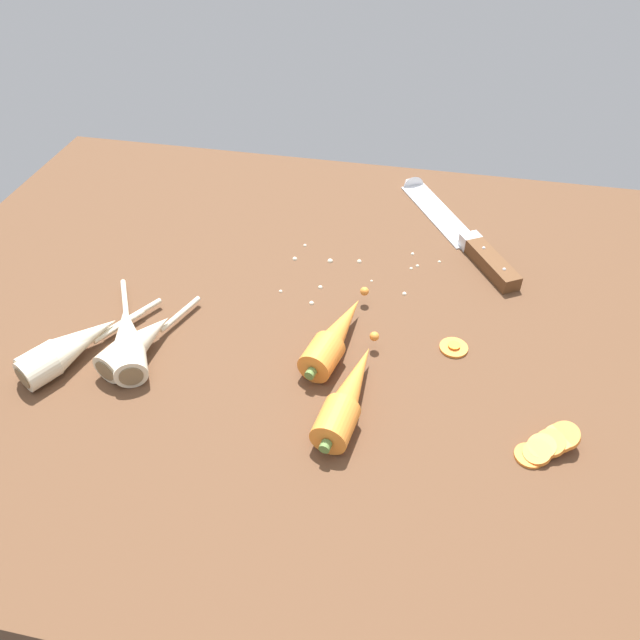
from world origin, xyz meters
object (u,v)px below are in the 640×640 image
at_px(whole_carrot_second, 348,395).
at_px(parsnip_back, 71,346).
at_px(chefs_knife, 451,224).
at_px(carrot_slice_stray_near, 454,347).
at_px(whole_carrot, 335,336).
at_px(parsnip_mid_left, 138,343).
at_px(parsnip_front, 128,340).
at_px(carrot_slice_stack, 547,445).
at_px(parsnip_mid_right, 65,353).

bearing_deg(whole_carrot_second, parsnip_back, 178.03).
height_order(chefs_knife, carrot_slice_stray_near, chefs_knife).
relative_size(chefs_knife, whole_carrot, 1.77).
height_order(parsnip_mid_left, carrot_slice_stray_near, parsnip_mid_left).
bearing_deg(parsnip_front, chefs_knife, 43.97).
bearing_deg(chefs_knife, whole_carrot, -112.87).
relative_size(whole_carrot_second, parsnip_front, 1.01).
height_order(whole_carrot_second, carrot_slice_stack, whole_carrot_second).
height_order(parsnip_front, parsnip_mid_left, same).
height_order(parsnip_mid_left, parsnip_mid_right, same).
distance_m(parsnip_back, carrot_slice_stray_near, 0.48).
distance_m(whole_carrot, parsnip_mid_left, 0.25).
xyz_separation_m(whole_carrot_second, parsnip_mid_left, (-0.27, 0.03, -0.00)).
bearing_deg(carrot_slice_stray_near, parsnip_front, -167.71).
relative_size(parsnip_front, carrot_slice_stray_near, 5.20).
bearing_deg(parsnip_mid_left, whole_carrot, 14.44).
height_order(chefs_knife, parsnip_mid_left, parsnip_mid_left).
distance_m(whole_carrot, parsnip_front, 0.26).
xyz_separation_m(carrot_slice_stack, carrot_slice_stray_near, (-0.10, 0.14, -0.01)).
height_order(whole_carrot, parsnip_mid_left, whole_carrot).
bearing_deg(whole_carrot_second, parsnip_mid_left, 173.01).
relative_size(whole_carrot, parsnip_front, 0.95).
xyz_separation_m(whole_carrot, parsnip_front, (-0.25, -0.06, -0.00)).
bearing_deg(parsnip_mid_right, carrot_slice_stray_near, 14.98).
distance_m(whole_carrot, parsnip_back, 0.33).
xyz_separation_m(parsnip_mid_left, carrot_slice_stray_near, (0.39, 0.09, -0.02)).
height_order(whole_carrot, parsnip_mid_right, whole_carrot).
distance_m(parsnip_front, parsnip_mid_left, 0.02).
height_order(whole_carrot_second, carrot_slice_stray_near, whole_carrot_second).
height_order(parsnip_mid_left, parsnip_back, same).
distance_m(whole_carrot_second, parsnip_front, 0.29).
xyz_separation_m(whole_carrot_second, carrot_slice_stack, (0.22, -0.02, -0.01)).
relative_size(parsnip_mid_left, parsnip_back, 0.93).
distance_m(whole_carrot_second, parsnip_mid_left, 0.27).
distance_m(whole_carrot_second, parsnip_mid_right, 0.35).
bearing_deg(parsnip_mid_left, parsnip_front, 167.55).
bearing_deg(parsnip_back, whole_carrot_second, -1.97).
bearing_deg(whole_carrot_second, parsnip_mid_right, -179.85).
distance_m(whole_carrot, parsnip_mid_right, 0.33).
height_order(whole_carrot_second, parsnip_mid_right, whole_carrot_second).
bearing_deg(parsnip_mid_right, carrot_slice_stack, -1.57).
relative_size(whole_carrot, parsnip_back, 0.98).
bearing_deg(chefs_knife, carrot_slice_stack, -74.21).
xyz_separation_m(whole_carrot, carrot_slice_stray_near, (0.15, 0.03, -0.02)).
height_order(chefs_knife, whole_carrot, whole_carrot).
bearing_deg(chefs_knife, parsnip_mid_left, -134.62).
distance_m(whole_carrot, carrot_slice_stack, 0.28).
bearing_deg(whole_carrot, parsnip_mid_right, -163.32).
bearing_deg(carrot_slice_stack, parsnip_back, 177.13).
bearing_deg(carrot_slice_stack, whole_carrot_second, 175.69).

